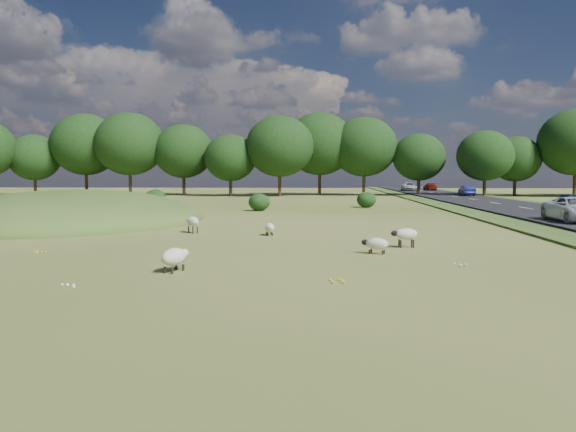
% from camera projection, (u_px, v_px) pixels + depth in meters
% --- Properties ---
extents(ground, '(160.00, 160.00, 0.00)m').
position_uv_depth(ground, '(274.00, 213.00, 42.43)').
color(ground, '#42561A').
rests_on(ground, ground).
extents(mound, '(16.00, 20.00, 4.00)m').
position_uv_depth(mound, '(73.00, 221.00, 35.19)').
color(mound, '#33561E').
rests_on(mound, ground).
extents(road, '(8.00, 150.00, 0.25)m').
position_uv_depth(road, '(502.00, 205.00, 51.17)').
color(road, black).
rests_on(road, ground).
extents(treeline, '(96.28, 14.66, 11.70)m').
position_uv_depth(treeline, '(288.00, 148.00, 77.28)').
color(treeline, black).
rests_on(treeline, ground).
extents(shrubs, '(21.21, 7.81, 1.57)m').
position_uv_depth(shrubs, '(246.00, 200.00, 49.36)').
color(shrubs, black).
rests_on(shrubs, ground).
extents(sheep_0, '(0.63, 1.08, 0.60)m').
position_uv_depth(sheep_0, '(270.00, 228.00, 27.09)').
color(sheep_0, beige).
rests_on(sheep_0, ground).
extents(sheep_1, '(0.97, 1.14, 0.83)m').
position_uv_depth(sheep_1, '(193.00, 222.00, 28.21)').
color(sheep_1, beige).
rests_on(sheep_1, ground).
extents(sheep_2, '(1.08, 0.77, 0.60)m').
position_uv_depth(sheep_2, '(376.00, 244.00, 20.81)').
color(sheep_2, beige).
rests_on(sheep_2, ground).
extents(sheep_4, '(1.13, 0.62, 0.79)m').
position_uv_depth(sheep_4, '(406.00, 234.00, 22.53)').
color(sheep_4, beige).
rests_on(sheep_4, ground).
extents(sheep_5, '(0.86, 1.31, 0.73)m').
position_uv_depth(sheep_5, '(175.00, 257.00, 17.00)').
color(sheep_5, beige).
rests_on(sheep_5, ground).
extents(car_0, '(1.75, 4.31, 1.25)m').
position_uv_depth(car_0, '(570.00, 203.00, 41.41)').
color(car_0, navy).
rests_on(car_0, road).
extents(car_1, '(2.34, 5.07, 1.41)m').
position_uv_depth(car_1, '(576.00, 209.00, 32.03)').
color(car_1, white).
rests_on(car_1, road).
extents(car_4, '(1.74, 4.28, 1.24)m').
position_uv_depth(car_4, '(430.00, 187.00, 94.99)').
color(car_4, maroon).
rests_on(car_4, road).
extents(car_5, '(2.24, 4.86, 1.35)m').
position_uv_depth(car_5, '(409.00, 187.00, 93.54)').
color(car_5, silver).
rests_on(car_5, road).
extents(car_6, '(1.34, 3.86, 1.27)m').
position_uv_depth(car_6, '(467.00, 191.00, 70.96)').
color(car_6, navy).
rests_on(car_6, road).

